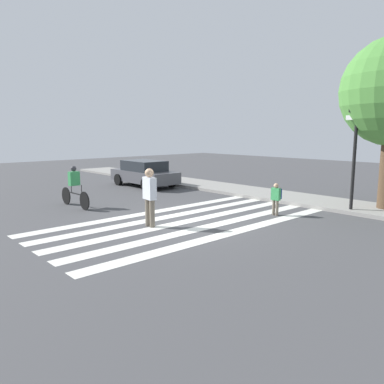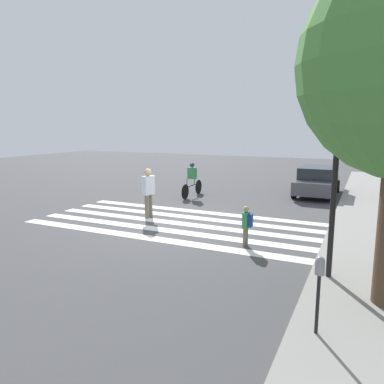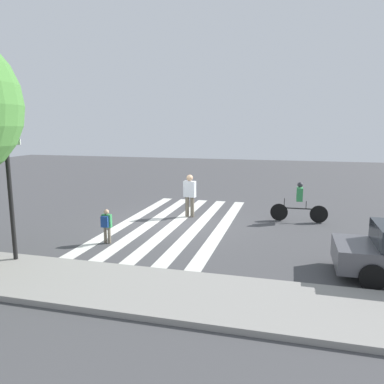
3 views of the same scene
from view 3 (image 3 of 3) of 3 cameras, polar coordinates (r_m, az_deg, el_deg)
The scene contains 7 objects.
ground_plane at distance 15.21m, azimuth -2.64°, elevation -4.87°, with size 60.00×60.00×0.00m, color #444447.
sidewalk_curb at distance 9.72m, azimuth -14.03°, elevation -13.55°, with size 36.00×2.50×0.14m.
crosswalk_stripes at distance 15.20m, azimuth -2.64°, elevation -4.85°, with size 4.40×10.00×0.01m.
traffic_light at distance 11.55m, azimuth -26.02°, elevation 5.94°, with size 0.60×0.50×4.70m.
pedestrian_adult_blue_shirt at distance 16.12m, azimuth -0.35°, elevation -0.18°, with size 0.54×0.30×1.85m.
pedestrian_adult_yellow_jacket at distance 12.87m, azimuth -12.91°, elevation -4.73°, with size 0.33×0.28×1.17m.
cyclist_near_curb at distance 15.96m, azimuth 16.03°, elevation -1.32°, with size 2.30×0.40×1.66m.
Camera 3 is at (-4.42, 14.01, 3.92)m, focal length 35.00 mm.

